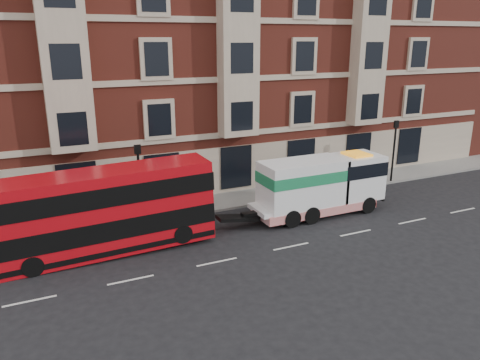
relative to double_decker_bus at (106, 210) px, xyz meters
name	(u,v)px	position (x,y,z in m)	size (l,w,h in m)	color
ground	(291,247)	(8.34, -3.18, -2.17)	(120.00, 120.00, 0.00)	black
sidewalk	(230,200)	(8.34, 4.32, -2.10)	(90.00, 3.00, 0.15)	slate
victorian_terrace	(194,36)	(8.84, 11.82, 7.89)	(45.00, 12.00, 20.40)	maroon
lamp_post_west	(139,177)	(2.34, 3.02, 0.50)	(0.35, 0.15, 4.35)	black
lamp_post_east	(394,146)	(20.34, 3.02, 0.50)	(0.35, 0.15, 4.35)	black
double_decker_bus	(106,210)	(0.00, 0.00, 0.00)	(10.13, 2.32, 4.10)	red
tow_truck	(319,185)	(12.05, 0.00, -0.38)	(8.11, 2.40, 3.38)	white
pedestrian	(21,216)	(-3.75, 4.05, -1.12)	(0.65, 0.43, 1.79)	black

